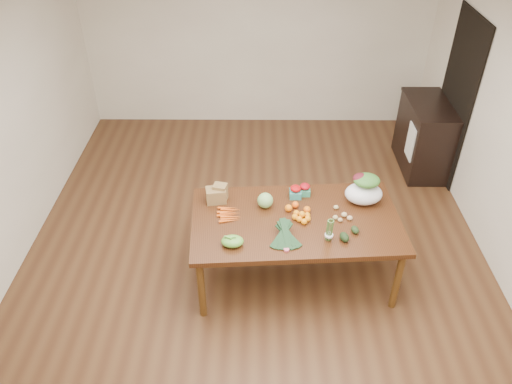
{
  "coord_description": "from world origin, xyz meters",
  "views": [
    {
      "loc": [
        0.04,
        -4.08,
        3.79
      ],
      "look_at": [
        0.01,
        0.0,
        0.78
      ],
      "focal_mm": 35.0,
      "sensor_mm": 36.0,
      "label": 1
    }
  ],
  "objects_px": {
    "dining_table": "(294,248)",
    "asparagus_bundle": "(330,230)",
    "salad_bag": "(364,190)",
    "mandarin_cluster": "(302,215)",
    "paper_bag": "(216,194)",
    "cabinet": "(424,136)",
    "kale_bunch": "(286,236)",
    "cabbage": "(265,200)"
  },
  "relations": [
    {
      "from": "kale_bunch",
      "to": "asparagus_bundle",
      "type": "height_order",
      "value": "asparagus_bundle"
    },
    {
      "from": "dining_table",
      "to": "mandarin_cluster",
      "type": "xyz_separation_m",
      "value": [
        0.05,
        -0.01,
        0.42
      ]
    },
    {
      "from": "dining_table",
      "to": "cabinet",
      "type": "xyz_separation_m",
      "value": [
        1.82,
        2.07,
        0.1
      ]
    },
    {
      "from": "cabinet",
      "to": "cabbage",
      "type": "bearing_deg",
      "value": -138.35
    },
    {
      "from": "paper_bag",
      "to": "kale_bunch",
      "type": "distance_m",
      "value": 0.91
    },
    {
      "from": "dining_table",
      "to": "kale_bunch",
      "type": "bearing_deg",
      "value": -112.74
    },
    {
      "from": "paper_bag",
      "to": "mandarin_cluster",
      "type": "bearing_deg",
      "value": -18.45
    },
    {
      "from": "cabbage",
      "to": "salad_bag",
      "type": "bearing_deg",
      "value": 4.93
    },
    {
      "from": "cabinet",
      "to": "asparagus_bundle",
      "type": "bearing_deg",
      "value": -123.07
    },
    {
      "from": "asparagus_bundle",
      "to": "mandarin_cluster",
      "type": "bearing_deg",
      "value": 122.98
    },
    {
      "from": "dining_table",
      "to": "asparagus_bundle",
      "type": "bearing_deg",
      "value": -51.73
    },
    {
      "from": "paper_bag",
      "to": "cabbage",
      "type": "height_order",
      "value": "paper_bag"
    },
    {
      "from": "paper_bag",
      "to": "mandarin_cluster",
      "type": "height_order",
      "value": "paper_bag"
    },
    {
      "from": "cabinet",
      "to": "kale_bunch",
      "type": "distance_m",
      "value": 3.12
    },
    {
      "from": "salad_bag",
      "to": "paper_bag",
      "type": "bearing_deg",
      "value": 179.99
    },
    {
      "from": "paper_bag",
      "to": "kale_bunch",
      "type": "xyz_separation_m",
      "value": [
        0.67,
        -0.61,
        -0.01
      ]
    },
    {
      "from": "cabbage",
      "to": "asparagus_bundle",
      "type": "xyz_separation_m",
      "value": [
        0.57,
        -0.49,
        0.05
      ]
    },
    {
      "from": "mandarin_cluster",
      "to": "salad_bag",
      "type": "xyz_separation_m",
      "value": [
        0.63,
        0.28,
        0.1
      ]
    },
    {
      "from": "dining_table",
      "to": "kale_bunch",
      "type": "relative_size",
      "value": 4.98
    },
    {
      "from": "mandarin_cluster",
      "to": "dining_table",
      "type": "bearing_deg",
      "value": 172.61
    },
    {
      "from": "paper_bag",
      "to": "cabbage",
      "type": "relative_size",
      "value": 1.67
    },
    {
      "from": "salad_bag",
      "to": "dining_table",
      "type": "bearing_deg",
      "value": -158.15
    },
    {
      "from": "cabinet",
      "to": "asparagus_bundle",
      "type": "distance_m",
      "value": 2.87
    },
    {
      "from": "cabinet",
      "to": "salad_bag",
      "type": "bearing_deg",
      "value": -122.45
    },
    {
      "from": "asparagus_bundle",
      "to": "cabinet",
      "type": "bearing_deg",
      "value": 53.25
    },
    {
      "from": "paper_bag",
      "to": "salad_bag",
      "type": "height_order",
      "value": "salad_bag"
    },
    {
      "from": "cabinet",
      "to": "kale_bunch",
      "type": "relative_size",
      "value": 2.55
    },
    {
      "from": "cabinet",
      "to": "paper_bag",
      "type": "bearing_deg",
      "value": -145.37
    },
    {
      "from": "paper_bag",
      "to": "salad_bag",
      "type": "relative_size",
      "value": 0.7
    },
    {
      "from": "asparagus_bundle",
      "to": "salad_bag",
      "type": "distance_m",
      "value": 0.7
    },
    {
      "from": "dining_table",
      "to": "paper_bag",
      "type": "bearing_deg",
      "value": 157.17
    },
    {
      "from": "cabinet",
      "to": "salad_bag",
      "type": "distance_m",
      "value": 2.18
    },
    {
      "from": "dining_table",
      "to": "paper_bag",
      "type": "distance_m",
      "value": 0.95
    },
    {
      "from": "paper_bag",
      "to": "kale_bunch",
      "type": "height_order",
      "value": "paper_bag"
    },
    {
      "from": "dining_table",
      "to": "cabinet",
      "type": "distance_m",
      "value": 2.76
    },
    {
      "from": "cabinet",
      "to": "kale_bunch",
      "type": "bearing_deg",
      "value": -128.8
    },
    {
      "from": "kale_bunch",
      "to": "salad_bag",
      "type": "height_order",
      "value": "salad_bag"
    },
    {
      "from": "kale_bunch",
      "to": "salad_bag",
      "type": "distance_m",
      "value": 1.01
    },
    {
      "from": "cabinet",
      "to": "cabbage",
      "type": "height_order",
      "value": "cabinet"
    },
    {
      "from": "mandarin_cluster",
      "to": "asparagus_bundle",
      "type": "xyz_separation_m",
      "value": [
        0.22,
        -0.3,
        0.08
      ]
    },
    {
      "from": "dining_table",
      "to": "kale_bunch",
      "type": "xyz_separation_m",
      "value": [
        -0.12,
        -0.34,
        0.45
      ]
    },
    {
      "from": "paper_bag",
      "to": "asparagus_bundle",
      "type": "xyz_separation_m",
      "value": [
        1.06,
        -0.58,
        0.03
      ]
    }
  ]
}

